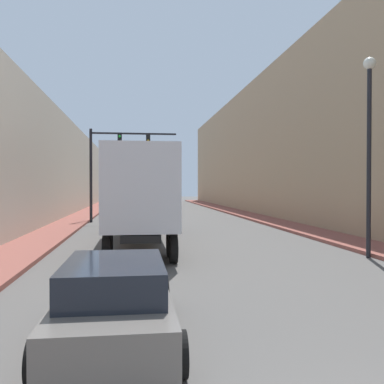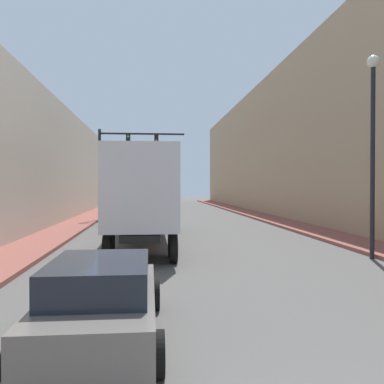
{
  "view_description": "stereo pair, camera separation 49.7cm",
  "coord_description": "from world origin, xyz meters",
  "views": [
    {
      "loc": [
        -2.6,
        -2.46,
        2.59
      ],
      "look_at": [
        -0.73,
        11.57,
        2.38
      ],
      "focal_mm": 40.0,
      "sensor_mm": 36.0,
      "label": 1
    },
    {
      "loc": [
        -2.1,
        -2.52,
        2.59
      ],
      "look_at": [
        -0.73,
        11.57,
        2.38
      ],
      "focal_mm": 40.0,
      "sensor_mm": 36.0,
      "label": 2
    }
  ],
  "objects": [
    {
      "name": "building_left",
      "position": [
        -11.05,
        30.0,
        4.12
      ],
      "size": [
        6.0,
        80.0,
        8.23
      ],
      "color": "#BCB29E",
      "rests_on": "ground"
    },
    {
      "name": "traffic_signal_gantry",
      "position": [
        -4.3,
        28.45,
        4.57
      ],
      "size": [
        6.16,
        0.35,
        6.63
      ],
      "color": "black",
      "rests_on": "ground"
    },
    {
      "name": "street_lamp",
      "position": [
        5.71,
        11.87,
        4.57
      ],
      "size": [
        0.44,
        0.44,
        7.18
      ],
      "color": "black",
      "rests_on": "ground"
    },
    {
      "name": "sidewalk_right",
      "position": [
        6.95,
        30.0,
        0.07
      ],
      "size": [
        2.2,
        80.0,
        0.15
      ],
      "color": "brown",
      "rests_on": "ground"
    },
    {
      "name": "sedan_car",
      "position": [
        -2.94,
        4.81,
        0.65
      ],
      "size": [
        2.05,
        4.47,
        1.36
      ],
      "color": "slate",
      "rests_on": "ground"
    },
    {
      "name": "building_right",
      "position": [
        11.05,
        30.0,
        6.12
      ],
      "size": [
        6.0,
        80.0,
        12.23
      ],
      "color": "tan",
      "rests_on": "ground"
    },
    {
      "name": "sidewalk_left",
      "position": [
        -6.95,
        30.0,
        0.07
      ],
      "size": [
        2.2,
        80.0,
        0.15
      ],
      "color": "brown",
      "rests_on": "ground"
    },
    {
      "name": "semi_truck",
      "position": [
        -2.43,
        16.8,
        2.24
      ],
      "size": [
        2.5,
        12.49,
        3.95
      ],
      "color": "silver",
      "rests_on": "ground"
    }
  ]
}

